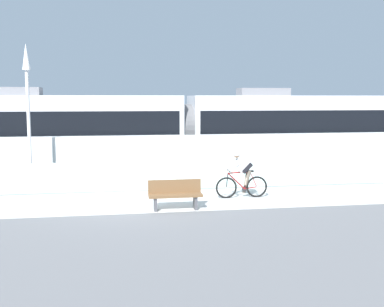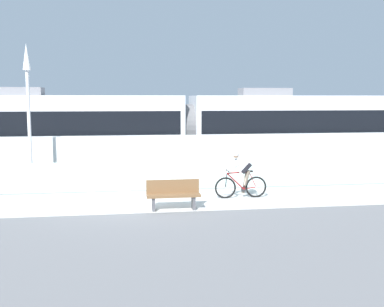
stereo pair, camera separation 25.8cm
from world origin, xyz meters
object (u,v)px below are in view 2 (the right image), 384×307
object	(u,v)px
cyclist_on_bike	(241,175)
lamp_post_antenna	(28,99)
tram	(187,129)
bench	(173,194)

from	to	relation	value
cyclist_on_bike	lamp_post_antenna	world-z (taller)	lamp_post_antenna
tram	lamp_post_antenna	size ratio (longest dim) A/B	4.34
tram	lamp_post_antenna	bearing A→B (deg)	-143.08
lamp_post_antenna	bench	size ratio (longest dim) A/B	3.25
cyclist_on_bike	lamp_post_antenna	size ratio (longest dim) A/B	0.34
tram	lamp_post_antenna	xyz separation A→B (m)	(-6.26, -4.70, 1.40)
bench	tram	bearing A→B (deg)	79.35
tram	bench	xyz separation A→B (m)	(-1.53, -8.14, -1.41)
tram	lamp_post_antenna	distance (m)	7.95
cyclist_on_bike	bench	distance (m)	2.75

